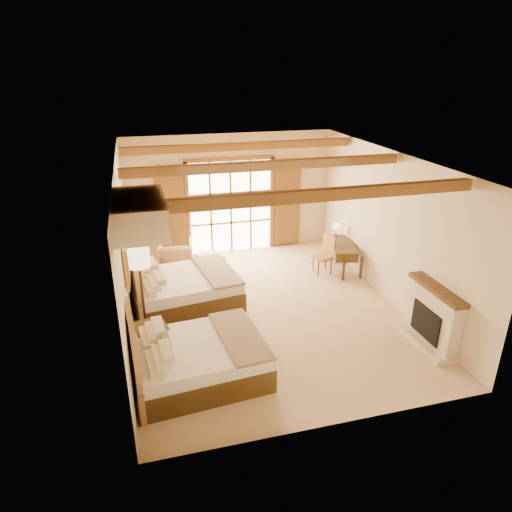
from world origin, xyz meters
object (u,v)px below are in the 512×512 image
object	(u,v)px
desk	(342,256)
nightstand	(152,342)
bed_near	(188,357)
bed_far	(176,287)
armchair	(176,256)

from	to	relation	value
desk	nightstand	bearing A→B (deg)	-136.97
bed_near	nightstand	world-z (taller)	bed_near
desk	bed_far	bearing A→B (deg)	-154.39
armchair	desk	world-z (taller)	armchair
bed_near	bed_far	world-z (taller)	bed_far
bed_near	desk	xyz separation A→B (m)	(4.29, 3.39, -0.05)
bed_far	nightstand	bearing A→B (deg)	-116.94
bed_near	nightstand	bearing A→B (deg)	120.65
desk	bed_near	bearing A→B (deg)	-127.12
armchair	desk	size ratio (longest dim) A/B	0.60
bed_far	bed_near	bearing A→B (deg)	-99.47
bed_far	armchair	xyz separation A→B (m)	(0.17, 1.86, -0.06)
armchair	desk	xyz separation A→B (m)	(4.05, -1.04, -0.01)
bed_near	desk	size ratio (longest dim) A/B	1.64
bed_far	armchair	world-z (taller)	bed_far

